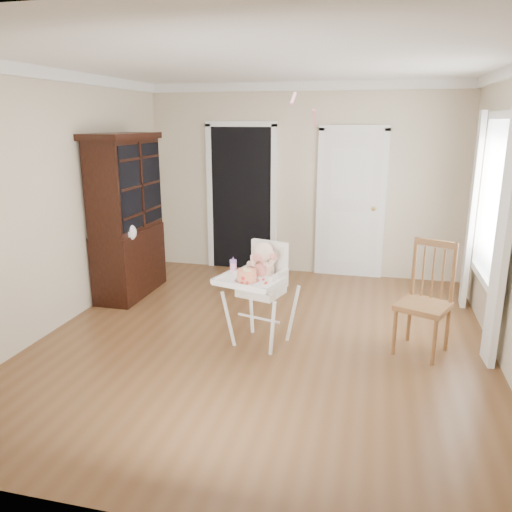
% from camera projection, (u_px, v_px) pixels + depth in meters
% --- Properties ---
extents(floor, '(5.00, 5.00, 0.00)m').
position_uv_depth(floor, '(263.00, 340.00, 5.15)').
color(floor, brown).
rests_on(floor, ground).
extents(ceiling, '(5.00, 5.00, 0.00)m').
position_uv_depth(ceiling, '(264.00, 61.00, 4.44)').
color(ceiling, white).
rests_on(ceiling, wall_back).
extents(wall_back, '(4.50, 0.00, 4.50)m').
position_uv_depth(wall_back, '(302.00, 181.00, 7.14)').
color(wall_back, beige).
rests_on(wall_back, floor).
extents(wall_left, '(0.00, 5.00, 5.00)m').
position_uv_depth(wall_left, '(58.00, 202.00, 5.30)').
color(wall_left, beige).
rests_on(wall_left, floor).
extents(crown_molding, '(4.50, 5.00, 0.12)m').
position_uv_depth(crown_molding, '(264.00, 68.00, 4.45)').
color(crown_molding, white).
rests_on(crown_molding, ceiling).
extents(doorway, '(1.06, 0.05, 2.22)m').
position_uv_depth(doorway, '(241.00, 196.00, 7.39)').
color(doorway, black).
rests_on(doorway, wall_back).
extents(closet_door, '(0.96, 0.09, 2.13)m').
position_uv_depth(closet_door, '(351.00, 206.00, 7.04)').
color(closet_door, white).
rests_on(closet_door, wall_back).
extents(window_right, '(0.13, 1.84, 2.30)m').
position_uv_depth(window_right, '(490.00, 212.00, 5.06)').
color(window_right, white).
rests_on(window_right, wall_right).
extents(high_chair, '(0.77, 0.88, 1.05)m').
position_uv_depth(high_chair, '(261.00, 282.00, 4.90)').
color(high_chair, white).
rests_on(high_chair, floor).
extents(baby, '(0.30, 0.28, 0.48)m').
position_uv_depth(baby, '(262.00, 266.00, 4.88)').
color(baby, beige).
rests_on(baby, high_chair).
extents(cake, '(0.24, 0.24, 0.11)m').
position_uv_depth(cake, '(247.00, 275.00, 4.66)').
color(cake, silver).
rests_on(cake, high_chair).
extents(sippy_cup, '(0.07, 0.07, 0.17)m').
position_uv_depth(sippy_cup, '(233.00, 266.00, 4.91)').
color(sippy_cup, '#F897CC').
rests_on(sippy_cup, high_chair).
extents(china_cabinet, '(0.54, 1.21, 2.04)m').
position_uv_depth(china_cabinet, '(127.00, 216.00, 6.27)').
color(china_cabinet, black).
rests_on(china_cabinet, floor).
extents(dining_chair, '(0.58, 0.58, 1.09)m').
position_uv_depth(dining_chair, '(425.00, 302.00, 4.77)').
color(dining_chair, brown).
rests_on(dining_chair, floor).
extents(streamer, '(0.07, 0.49, 0.15)m').
position_uv_depth(streamer, '(293.00, 98.00, 5.18)').
color(streamer, pink).
rests_on(streamer, ceiling).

